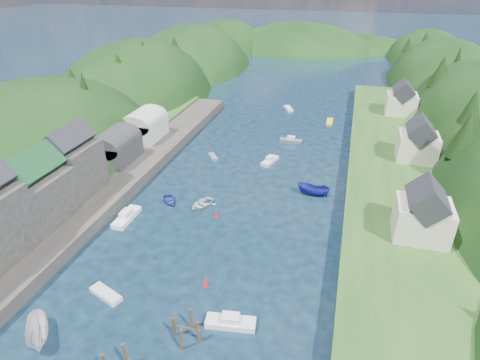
% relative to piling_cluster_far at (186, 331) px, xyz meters
% --- Properties ---
extents(ground, '(600.00, 600.00, 0.00)m').
position_rel_piling_cluster_far_xyz_m(ground, '(-2.13, 50.66, -1.11)').
color(ground, black).
rests_on(ground, ground).
extents(hillside_left, '(44.00, 245.56, 52.00)m').
position_rel_piling_cluster_far_xyz_m(hillside_left, '(-47.13, 75.66, -9.14)').
color(hillside_left, black).
rests_on(hillside_left, ground).
extents(hillside_right, '(36.00, 245.56, 48.00)m').
position_rel_piling_cluster_far_xyz_m(hillside_right, '(42.87, 75.66, -8.53)').
color(hillside_right, black).
rests_on(hillside_right, ground).
extents(far_hills, '(103.00, 68.00, 44.00)m').
position_rel_piling_cluster_far_xyz_m(far_hills, '(-0.91, 174.67, -11.91)').
color(far_hills, black).
rests_on(far_hills, ground).
extents(hill_trees, '(91.29, 150.04, 12.18)m').
position_rel_piling_cluster_far_xyz_m(hill_trees, '(-1.01, 64.86, 10.03)').
color(hill_trees, black).
rests_on(hill_trees, ground).
extents(quay_left, '(12.00, 110.00, 2.00)m').
position_rel_piling_cluster_far_xyz_m(quay_left, '(-26.13, 20.66, -0.11)').
color(quay_left, '#2D2B28').
rests_on(quay_left, ground).
extents(terrace_left_grass, '(12.00, 110.00, 2.50)m').
position_rel_piling_cluster_far_xyz_m(terrace_left_grass, '(-33.13, 20.66, 0.14)').
color(terrace_left_grass, '#234719').
rests_on(terrace_left_grass, ground).
extents(quayside_buildings, '(8.00, 35.84, 12.90)m').
position_rel_piling_cluster_far_xyz_m(quayside_buildings, '(-28.13, 7.05, 5.98)').
color(quayside_buildings, '#2D2B28').
rests_on(quayside_buildings, quay_left).
extents(boat_sheds, '(7.00, 21.00, 7.50)m').
position_rel_piling_cluster_far_xyz_m(boat_sheds, '(-28.13, 39.66, 4.16)').
color(boat_sheds, '#2D2D30').
rests_on(boat_sheds, quay_left).
extents(terrace_right, '(16.00, 120.00, 2.40)m').
position_rel_piling_cluster_far_xyz_m(terrace_right, '(22.87, 40.66, 0.09)').
color(terrace_right, '#234719').
rests_on(terrace_right, ground).
extents(right_bank_cottages, '(9.00, 59.24, 8.41)m').
position_rel_piling_cluster_far_xyz_m(right_bank_cottages, '(25.87, 48.99, 4.73)').
color(right_bank_cottages, beige).
rests_on(right_bank_cottages, terrace_right).
extents(piling_cluster_far, '(3.29, 3.06, 3.36)m').
position_rel_piling_cluster_far_xyz_m(piling_cluster_far, '(0.00, 0.00, 0.00)').
color(piling_cluster_far, '#382314').
rests_on(piling_cluster_far, ground).
extents(channel_buoy_near, '(0.70, 0.70, 1.10)m').
position_rel_piling_cluster_far_xyz_m(channel_buoy_near, '(-0.85, 8.08, -0.63)').
color(channel_buoy_near, red).
rests_on(channel_buoy_near, ground).
extents(channel_buoy_far, '(0.70, 0.70, 1.10)m').
position_rel_piling_cluster_far_xyz_m(channel_buoy_far, '(-4.42, 23.02, -0.63)').
color(channel_buoy_far, red).
rests_on(channel_buoy_far, ground).
extents(moored_boats, '(30.95, 91.06, 2.23)m').
position_rel_piling_cluster_far_xyz_m(moored_boats, '(-4.14, 21.13, -0.49)').
color(moored_boats, silver).
rests_on(moored_boats, ground).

